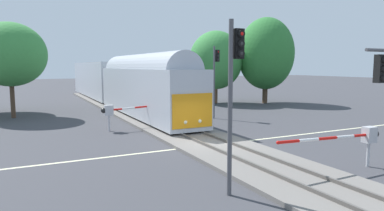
% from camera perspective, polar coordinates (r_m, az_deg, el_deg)
% --- Properties ---
extents(ground_plane, '(220.00, 220.00, 0.00)m').
position_cam_1_polar(ground_plane, '(19.64, 3.15, -6.56)').
color(ground_plane, '#3D3D42').
extents(road_centre_stripe, '(44.00, 0.20, 0.01)m').
position_cam_1_polar(road_centre_stripe, '(19.64, 3.15, -6.55)').
color(road_centre_stripe, beige).
rests_on(road_centre_stripe, ground).
extents(railway_track, '(4.40, 80.00, 0.32)m').
position_cam_1_polar(railway_track, '(19.62, 3.16, -6.29)').
color(railway_track, slate).
rests_on(railway_track, ground).
extents(commuter_train, '(3.04, 40.57, 5.16)m').
position_cam_1_polar(commuter_train, '(38.91, -12.31, 3.99)').
color(commuter_train, '#B2B7C1').
rests_on(commuter_train, railway_track).
extents(crossing_gate_near, '(5.73, 0.40, 1.80)m').
position_cam_1_polar(crossing_gate_near, '(16.64, 25.99, -4.68)').
color(crossing_gate_near, '#B7B7BC').
rests_on(crossing_gate_near, ground).
extents(crossing_gate_far, '(5.14, 0.40, 1.80)m').
position_cam_1_polar(crossing_gate_far, '(24.25, -12.46, -0.81)').
color(crossing_gate_far, '#B7B7BC').
rests_on(crossing_gate_far, ground).
extents(traffic_signal_median, '(0.53, 0.38, 5.99)m').
position_cam_1_polar(traffic_signal_median, '(11.66, 6.98, 4.26)').
color(traffic_signal_median, '#4C4C51').
rests_on(traffic_signal_median, ground).
extents(traffic_signal_far_side, '(0.53, 0.38, 6.10)m').
position_cam_1_polar(traffic_signal_far_side, '(29.18, 3.91, 5.80)').
color(traffic_signal_far_side, '#4C4C51').
rests_on(traffic_signal_far_side, ground).
extents(oak_behind_train, '(5.99, 5.99, 8.14)m').
position_cam_1_polar(oak_behind_train, '(33.22, -27.90, 7.47)').
color(oak_behind_train, '#4C3828').
rests_on(oak_behind_train, ground).
extents(maple_right_background, '(6.60, 6.60, 10.12)m').
position_cam_1_polar(maple_right_background, '(42.13, 12.13, 8.38)').
color(maple_right_background, '#4C3828').
rests_on(maple_right_background, ground).
extents(oak_far_right, '(6.28, 6.28, 8.55)m').
position_cam_1_polar(oak_far_right, '(41.03, 3.97, 7.48)').
color(oak_far_right, brown).
rests_on(oak_far_right, ground).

